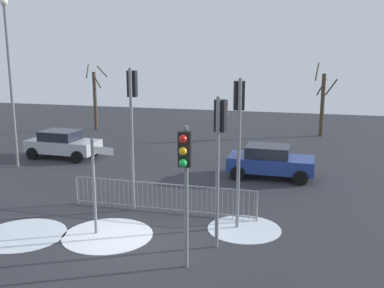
% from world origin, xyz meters
% --- Properties ---
extents(ground_plane, '(60.00, 60.00, 0.00)m').
position_xyz_m(ground_plane, '(0.00, 0.00, 0.00)').
color(ground_plane, '#2D2D33').
extents(traffic_light_mid_left, '(0.36, 0.56, 4.41)m').
position_xyz_m(traffic_light_mid_left, '(2.51, 0.25, 3.24)').
color(traffic_light_mid_left, slate).
rests_on(traffic_light_mid_left, ground).
extents(traffic_light_rear_left, '(0.37, 0.55, 4.83)m').
position_xyz_m(traffic_light_rear_left, '(2.78, 1.84, 3.53)').
color(traffic_light_rear_left, slate).
rests_on(traffic_light_rear_left, ground).
extents(traffic_light_foreground_left, '(0.32, 0.57, 5.08)m').
position_xyz_m(traffic_light_foreground_left, '(-1.04, 2.46, 3.71)').
color(traffic_light_foreground_left, slate).
rests_on(traffic_light_foreground_left, ground).
extents(traffic_light_rear_right, '(0.34, 0.57, 3.81)m').
position_xyz_m(traffic_light_rear_right, '(1.96, -1.45, 2.79)').
color(traffic_light_rear_right, slate).
rests_on(traffic_light_rear_right, ground).
extents(direction_sign_post, '(0.78, 0.17, 3.06)m').
position_xyz_m(direction_sign_post, '(-1.33, 0.07, 1.71)').
color(direction_sign_post, slate).
rests_on(direction_sign_post, ground).
extents(pedestrian_guard_railing, '(6.80, 0.07, 1.07)m').
position_xyz_m(pedestrian_guard_railing, '(-0.00, 2.42, 0.55)').
color(pedestrian_guard_railing, slate).
rests_on(pedestrian_guard_railing, ground).
extents(car_blue_trailing, '(3.82, 1.95, 1.47)m').
position_xyz_m(car_blue_trailing, '(3.30, 7.84, 0.77)').
color(car_blue_trailing, navy).
rests_on(car_blue_trailing, ground).
extents(car_silver_far, '(3.86, 2.05, 1.47)m').
position_xyz_m(car_silver_far, '(-7.79, 8.82, 0.77)').
color(car_silver_far, '#B2B5BA').
rests_on(car_silver_far, ground).
extents(street_lamp, '(0.36, 0.36, 8.03)m').
position_xyz_m(street_lamp, '(-8.96, 6.52, 4.80)').
color(street_lamp, slate).
rests_on(street_lamp, ground).
extents(bare_tree_left, '(1.34, 1.38, 4.71)m').
position_xyz_m(bare_tree_left, '(-10.06, 17.12, 2.29)').
color(bare_tree_left, '#473828').
rests_on(bare_tree_left, ground).
extents(bare_tree_centre, '(1.47, 1.30, 4.87)m').
position_xyz_m(bare_tree_centre, '(5.71, 18.87, 2.26)').
color(bare_tree_centre, '#473828').
rests_on(bare_tree_centre, ground).
extents(snow_patch_kerb, '(2.37, 2.37, 0.01)m').
position_xyz_m(snow_patch_kerb, '(3.07, 1.63, 0.01)').
color(snow_patch_kerb, silver).
rests_on(snow_patch_kerb, ground).
extents(snow_patch_island, '(2.81, 2.81, 0.01)m').
position_xyz_m(snow_patch_island, '(-0.97, 0.04, 0.01)').
color(snow_patch_island, white).
rests_on(snow_patch_island, ground).
extents(snow_patch_verge, '(2.69, 2.69, 0.01)m').
position_xyz_m(snow_patch_verge, '(-3.56, -0.63, 0.01)').
color(snow_patch_verge, silver).
rests_on(snow_patch_verge, ground).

